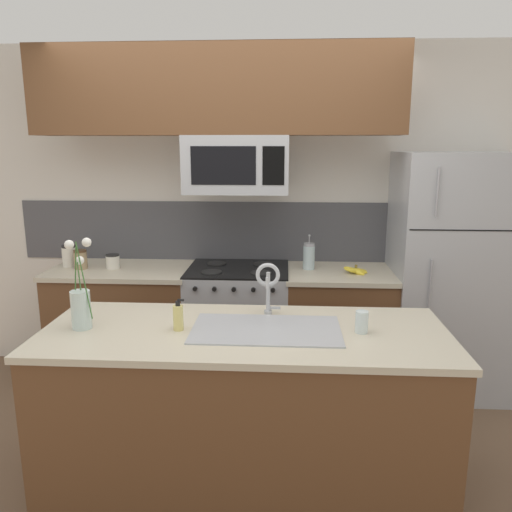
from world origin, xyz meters
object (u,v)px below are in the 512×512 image
(stove_range, at_px, (239,326))
(dish_soap_bottle, at_px, (178,317))
(refrigerator, at_px, (452,274))
(storage_jar_tall, at_px, (69,256))
(french_press, at_px, (309,256))
(drinking_glass, at_px, (362,322))
(microwave, at_px, (237,165))
(storage_jar_medium, at_px, (80,259))
(sink_faucet, at_px, (268,282))
(storage_jar_short, at_px, (113,261))
(banana_bunch, at_px, (356,271))
(flower_vase, at_px, (81,305))

(stove_range, relative_size, dish_soap_bottle, 5.64)
(refrigerator, bearing_deg, storage_jar_tall, 179.68)
(french_press, distance_m, drinking_glass, 1.33)
(microwave, xyz_separation_m, storage_jar_medium, (-1.21, -0.02, -0.72))
(sink_faucet, distance_m, dish_soap_bottle, 0.52)
(sink_faucet, relative_size, dish_soap_bottle, 1.85)
(storage_jar_tall, relative_size, sink_faucet, 0.55)
(dish_soap_bottle, distance_m, drinking_glass, 0.93)
(microwave, xyz_separation_m, storage_jar_tall, (-1.32, 0.06, -0.70))
(stove_range, distance_m, french_press, 0.77)
(stove_range, height_order, storage_jar_short, storage_jar_short)
(french_press, distance_m, sink_faucet, 1.13)
(storage_jar_medium, xyz_separation_m, drinking_glass, (1.95, -1.21, -0.02))
(microwave, height_order, french_press, microwave)
(storage_jar_medium, bearing_deg, microwave, 0.77)
(storage_jar_tall, xyz_separation_m, storage_jar_medium, (0.12, -0.07, -0.01))
(stove_range, height_order, dish_soap_bottle, dish_soap_bottle)
(refrigerator, height_order, french_press, refrigerator)
(banana_bunch, xyz_separation_m, drinking_glass, (-0.13, -1.19, 0.03))
(stove_range, xyz_separation_m, storage_jar_medium, (-1.21, -0.04, 0.52))
(refrigerator, distance_m, banana_bunch, 0.73)
(stove_range, bearing_deg, storage_jar_medium, -178.24)
(french_press, bearing_deg, banana_bunch, -19.61)
(french_press, height_order, dish_soap_bottle, french_press)
(storage_jar_short, distance_m, flower_vase, 1.30)
(refrigerator, relative_size, storage_jar_short, 16.46)
(refrigerator, distance_m, sink_faucet, 1.72)
(sink_faucet, bearing_deg, refrigerator, 38.33)
(microwave, relative_size, storage_jar_short, 6.86)
(storage_jar_short, bearing_deg, flower_vase, -77.62)
(storage_jar_tall, bearing_deg, drinking_glass, -31.89)
(microwave, bearing_deg, drinking_glass, -58.78)
(storage_jar_tall, distance_m, french_press, 1.86)
(sink_faucet, xyz_separation_m, dish_soap_bottle, (-0.45, -0.24, -0.13))
(stove_range, xyz_separation_m, microwave, (0.00, -0.02, 1.24))
(stove_range, relative_size, banana_bunch, 4.92)
(stove_range, relative_size, storage_jar_short, 8.56)
(refrigerator, bearing_deg, sink_faucet, -141.67)
(flower_vase, bearing_deg, dish_soap_bottle, 0.41)
(flower_vase, bearing_deg, french_press, 47.54)
(stove_range, relative_size, drinking_glass, 8.28)
(refrigerator, distance_m, dish_soap_bottle, 2.20)
(stove_range, relative_size, storage_jar_tall, 5.56)
(stove_range, xyz_separation_m, drinking_glass, (0.75, -1.25, 0.50))
(storage_jar_medium, bearing_deg, storage_jar_tall, 148.36)
(drinking_glass, bearing_deg, banana_bunch, 83.70)
(storage_jar_short, height_order, sink_faucet, sink_faucet)
(storage_jar_short, distance_m, dish_soap_bottle, 1.49)
(refrigerator, bearing_deg, flower_vase, -150.45)
(refrigerator, height_order, banana_bunch, refrigerator)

